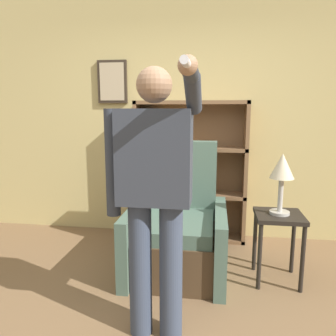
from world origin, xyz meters
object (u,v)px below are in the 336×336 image
(bookcase, at_px, (179,174))
(person_standing, at_px, (154,188))
(armchair, at_px, (178,232))
(side_table, at_px, (278,228))
(table_lamp, at_px, (282,171))

(bookcase, xyz_separation_m, person_standing, (0.03, -1.74, 0.24))
(bookcase, height_order, armchair, bookcase)
(bookcase, height_order, side_table, bookcase)
(person_standing, xyz_separation_m, side_table, (0.93, 0.85, -0.52))
(bookcase, relative_size, person_standing, 0.91)
(armchair, distance_m, table_lamp, 1.09)
(side_table, distance_m, table_lamp, 0.50)
(armchair, bearing_deg, side_table, -6.83)
(table_lamp, bearing_deg, person_standing, -137.50)
(person_standing, relative_size, table_lamp, 3.34)
(person_standing, height_order, table_lamp, person_standing)
(side_table, bearing_deg, armchair, 173.17)
(armchair, distance_m, person_standing, 1.16)
(bookcase, xyz_separation_m, side_table, (0.96, -0.89, -0.28))
(armchair, height_order, table_lamp, armchair)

